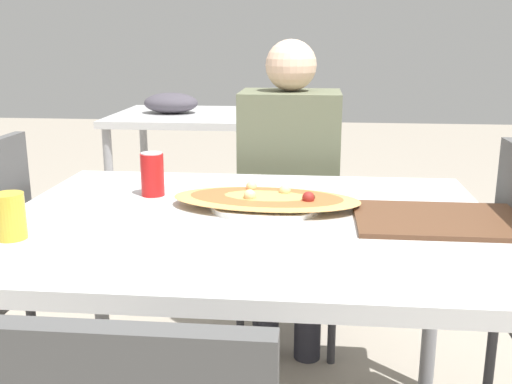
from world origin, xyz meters
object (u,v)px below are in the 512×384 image
object	(u,v)px
chair_far_seated	(290,211)
drink_glass	(10,216)
dining_table	(247,242)
soda_can	(152,174)
person_seated	(289,174)
pizza_main	(266,200)

from	to	relation	value
chair_far_seated	drink_glass	xyz separation A→B (m)	(-0.59, -1.03, 0.27)
dining_table	soda_can	distance (m)	0.37
person_seated	chair_far_seated	bearing A→B (deg)	-90.00
soda_can	drink_glass	bearing A→B (deg)	-118.47
dining_table	chair_far_seated	world-z (taller)	chair_far_seated
pizza_main	soda_can	distance (m)	0.35
soda_can	dining_table	bearing A→B (deg)	-32.97
dining_table	chair_far_seated	bearing A→B (deg)	84.62
soda_can	chair_far_seated	bearing A→B (deg)	59.36
chair_far_seated	drink_glass	world-z (taller)	chair_far_seated
person_seated	pizza_main	bearing A→B (deg)	86.63
soda_can	drink_glass	world-z (taller)	soda_can
drink_glass	soda_can	bearing A→B (deg)	61.53
pizza_main	soda_can	xyz separation A→B (m)	(-0.34, 0.10, 0.04)
person_seated	soda_can	xyz separation A→B (m)	(-0.37, -0.51, 0.11)
pizza_main	chair_far_seated	bearing A→B (deg)	87.18
chair_far_seated	person_seated	distance (m)	0.21
chair_far_seated	soda_can	xyz separation A→B (m)	(-0.37, -0.63, 0.28)
chair_far_seated	drink_glass	distance (m)	1.22
dining_table	soda_can	world-z (taller)	soda_can
pizza_main	person_seated	bearing A→B (deg)	86.63
chair_far_seated	soda_can	size ratio (longest dim) A/B	7.28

